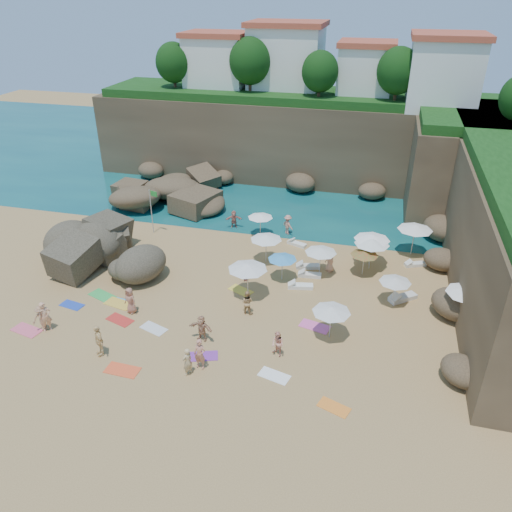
% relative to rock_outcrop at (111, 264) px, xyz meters
% --- Properties ---
extents(ground, '(120.00, 120.00, 0.00)m').
position_rel_rock_outcrop_xyz_m(ground, '(8.98, -2.60, 0.00)').
color(ground, tan).
rests_on(ground, ground).
extents(seawater, '(120.00, 120.00, 0.00)m').
position_rel_rock_outcrop_xyz_m(seawater, '(8.98, 27.40, 0.00)').
color(seawater, '#0C4751').
rests_on(seawater, ground).
extents(cliff_back, '(44.00, 8.00, 8.00)m').
position_rel_rock_outcrop_xyz_m(cliff_back, '(10.98, 22.40, 4.00)').
color(cliff_back, brown).
rests_on(cliff_back, ground).
extents(cliff_corner, '(10.00, 12.00, 8.00)m').
position_rel_rock_outcrop_xyz_m(cliff_corner, '(25.98, 17.40, 4.00)').
color(cliff_corner, brown).
rests_on(cliff_corner, ground).
extents(rock_promontory, '(12.00, 7.00, 2.00)m').
position_rel_rock_outcrop_xyz_m(rock_promontory, '(-2.02, 13.40, 0.00)').
color(rock_promontory, brown).
rests_on(rock_promontory, ground).
extents(clifftop_buildings, '(28.48, 9.48, 7.00)m').
position_rel_rock_outcrop_xyz_m(clifftop_buildings, '(11.95, 23.19, 11.24)').
color(clifftop_buildings, white).
rests_on(clifftop_buildings, cliff_back).
extents(clifftop_trees, '(35.60, 23.82, 4.40)m').
position_rel_rock_outcrop_xyz_m(clifftop_trees, '(13.76, 16.91, 11.26)').
color(clifftop_trees, '#11380F').
rests_on(clifftop_trees, ground).
extents(marina_masts, '(3.10, 0.10, 6.00)m').
position_rel_rock_outcrop_xyz_m(marina_masts, '(-7.52, 27.40, 3.00)').
color(marina_masts, white).
rests_on(marina_masts, ground).
extents(rock_outcrop, '(8.54, 7.61, 2.81)m').
position_rel_rock_outcrop_xyz_m(rock_outcrop, '(0.00, 0.00, 0.00)').
color(rock_outcrop, brown).
rests_on(rock_outcrop, ground).
extents(flag_pole, '(0.73, 0.26, 3.80)m').
position_rel_rock_outcrop_xyz_m(flag_pole, '(0.93, 5.71, 2.43)').
color(flag_pole, silver).
rests_on(flag_pole, ground).
extents(parasol_0, '(2.34, 2.34, 2.21)m').
position_rel_rock_outcrop_xyz_m(parasol_0, '(11.01, 3.27, 2.03)').
color(parasol_0, silver).
rests_on(parasol_0, ground).
extents(parasol_1, '(2.04, 2.04, 1.93)m').
position_rel_rock_outcrop_xyz_m(parasol_1, '(9.54, 7.43, 1.77)').
color(parasol_1, silver).
rests_on(parasol_1, ground).
extents(parasol_2, '(2.61, 2.61, 2.47)m').
position_rel_rock_outcrop_xyz_m(parasol_2, '(21.53, 7.21, 2.26)').
color(parasol_2, silver).
rests_on(parasol_2, ground).
extents(parasol_3, '(2.60, 2.60, 2.46)m').
position_rel_rock_outcrop_xyz_m(parasol_3, '(18.49, 4.76, 2.25)').
color(parasol_3, silver).
rests_on(parasol_3, ground).
extents(parasol_4, '(2.49, 2.49, 2.36)m').
position_rel_rock_outcrop_xyz_m(parasol_4, '(18.52, 4.17, 2.16)').
color(parasol_4, silver).
rests_on(parasol_4, ground).
extents(parasol_5, '(2.61, 2.61, 2.46)m').
position_rel_rock_outcrop_xyz_m(parasol_5, '(10.93, -1.54, 2.26)').
color(parasol_5, silver).
rests_on(parasol_5, ground).
extents(parasol_6, '(1.97, 1.97, 1.86)m').
position_rel_rock_outcrop_xyz_m(parasol_6, '(18.10, 3.19, 1.71)').
color(parasol_6, silver).
rests_on(parasol_6, ground).
extents(parasol_7, '(2.25, 2.25, 2.12)m').
position_rel_rock_outcrop_xyz_m(parasol_7, '(15.13, 2.43, 1.95)').
color(parasol_7, silver).
rests_on(parasol_7, ground).
extents(parasol_8, '(2.63, 2.63, 2.49)m').
position_rel_rock_outcrop_xyz_m(parasol_8, '(24.40, -1.10, 2.28)').
color(parasol_8, silver).
rests_on(parasol_8, ground).
extents(parasol_9, '(2.25, 2.25, 2.13)m').
position_rel_rock_outcrop_xyz_m(parasol_9, '(16.71, -4.58, 1.95)').
color(parasol_9, silver).
rests_on(parasol_9, ground).
extents(parasol_10, '(2.01, 2.01, 1.90)m').
position_rel_rock_outcrop_xyz_m(parasol_10, '(12.67, 1.12, 1.75)').
color(parasol_10, silver).
rests_on(parasol_10, ground).
extents(parasol_11, '(2.05, 2.05, 1.93)m').
position_rel_rock_outcrop_xyz_m(parasol_11, '(20.23, -0.08, 1.78)').
color(parasol_11, silver).
rests_on(parasol_11, ground).
extents(lounger_0, '(1.81, 1.01, 0.27)m').
position_rel_rock_outcrop_xyz_m(lounger_0, '(14.20, 3.08, 0.13)').
color(lounger_0, silver).
rests_on(lounger_0, ground).
extents(lounger_1, '(1.64, 1.05, 0.24)m').
position_rel_rock_outcrop_xyz_m(lounger_1, '(12.78, 6.44, 0.12)').
color(lounger_1, white).
rests_on(lounger_1, ground).
extents(lounger_2, '(1.61, 1.09, 0.24)m').
position_rel_rock_outcrop_xyz_m(lounger_2, '(21.80, 5.39, 0.12)').
color(lounger_2, silver).
rests_on(lounger_2, ground).
extents(lounger_3, '(1.79, 0.88, 0.27)m').
position_rel_rock_outcrop_xyz_m(lounger_3, '(14.14, 0.29, 0.13)').
color(lounger_3, white).
rests_on(lounger_3, ground).
extents(lounger_4, '(1.67, 0.69, 0.25)m').
position_rel_rock_outcrop_xyz_m(lounger_4, '(14.51, 1.93, 0.13)').
color(lounger_4, silver).
rests_on(lounger_4, ground).
extents(lounger_5, '(1.92, 1.73, 0.30)m').
position_rel_rock_outcrop_xyz_m(lounger_5, '(20.90, 0.52, 0.15)').
color(lounger_5, silver).
rests_on(lounger_5, ground).
extents(towel_0, '(1.66, 1.03, 0.03)m').
position_rel_rock_outcrop_xyz_m(towel_0, '(0.20, -5.45, 0.01)').
color(towel_0, '#2244B7').
rests_on(towel_0, ground).
extents(towel_1, '(2.00, 1.29, 0.03)m').
position_rel_rock_outcrop_xyz_m(towel_1, '(-0.95, -8.47, 0.02)').
color(towel_1, '#E55970').
rests_on(towel_1, ground).
extents(towel_2, '(1.88, 0.99, 0.03)m').
position_rel_rock_outcrop_xyz_m(towel_2, '(6.28, -10.24, 0.02)').
color(towel_2, '#FF5428').
rests_on(towel_2, ground).
extents(towel_3, '(2.07, 1.53, 0.03)m').
position_rel_rock_outcrop_xyz_m(towel_3, '(1.53, -3.96, 0.02)').
color(towel_3, green).
rests_on(towel_3, ground).
extents(towel_4, '(2.03, 1.30, 0.03)m').
position_rel_rock_outcrop_xyz_m(towel_4, '(3.06, -4.54, 0.02)').
color(towel_4, gold).
rests_on(towel_4, ground).
extents(towel_5, '(1.83, 1.32, 0.03)m').
position_rel_rock_outcrop_xyz_m(towel_5, '(6.37, -6.42, 0.01)').
color(towel_5, silver).
rests_on(towel_5, ground).
extents(towel_6, '(1.85, 1.33, 0.03)m').
position_rel_rock_outcrop_xyz_m(towel_6, '(10.10, -8.08, 0.01)').
color(towel_6, purple).
rests_on(towel_6, ground).
extents(towel_7, '(1.88, 1.33, 0.03)m').
position_rel_rock_outcrop_xyz_m(towel_7, '(3.97, -6.14, 0.02)').
color(towel_7, red).
rests_on(towel_7, ground).
extents(towel_8, '(1.55, 0.92, 0.03)m').
position_rel_rock_outcrop_xyz_m(towel_8, '(2.67, -4.27, 0.01)').
color(towel_8, '#2A98E2').
rests_on(towel_8, ground).
extents(towel_9, '(1.98, 1.31, 0.03)m').
position_rel_rock_outcrop_xyz_m(towel_9, '(15.74, -3.79, 0.02)').
color(towel_9, '#E85AA9').
rests_on(towel_9, ground).
extents(towel_10, '(1.73, 1.26, 0.03)m').
position_rel_rock_outcrop_xyz_m(towel_10, '(17.63, -10.08, 0.01)').
color(towel_10, orange).
rests_on(towel_10, ground).
extents(towel_11, '(2.01, 1.56, 0.03)m').
position_rel_rock_outcrop_xyz_m(towel_11, '(2.17, -1.01, 0.02)').
color(towel_11, '#31AC6A').
rests_on(towel_11, ground).
extents(towel_12, '(1.86, 1.46, 0.03)m').
position_rel_rock_outcrop_xyz_m(towel_12, '(10.28, -1.04, 0.01)').
color(towel_12, gold).
rests_on(towel_12, ground).
extents(towel_13, '(1.81, 1.21, 0.03)m').
position_rel_rock_outcrop_xyz_m(towel_13, '(14.30, -8.63, 0.01)').
color(towel_13, white).
rests_on(towel_13, ground).
extents(person_stand_0, '(0.82, 0.84, 1.95)m').
position_rel_rock_outcrop_xyz_m(person_stand_0, '(0.29, -8.13, 0.97)').
color(person_stand_0, '#E3A077').
rests_on(person_stand_0, ground).
extents(person_stand_1, '(0.85, 0.70, 1.62)m').
position_rel_rock_outcrop_xyz_m(person_stand_1, '(11.39, -3.43, 0.81)').
color(person_stand_1, tan).
rests_on(person_stand_1, ground).
extents(person_stand_2, '(1.13, 1.04, 1.69)m').
position_rel_rock_outcrop_xyz_m(person_stand_2, '(11.67, 8.23, 0.85)').
color(person_stand_2, tan).
rests_on(person_stand_2, ground).
extents(person_stand_3, '(0.48, 0.91, 1.48)m').
position_rel_rock_outcrop_xyz_m(person_stand_3, '(10.24, 0.35, 0.74)').
color(person_stand_3, '#A25F51').
rests_on(person_stand_3, ground).
extents(person_stand_4, '(0.89, 0.93, 1.71)m').
position_rel_rock_outcrop_xyz_m(person_stand_4, '(15.75, 3.08, 0.86)').
color(person_stand_4, tan).
rests_on(person_stand_4, ground).
extents(person_stand_5, '(1.45, 0.82, 1.51)m').
position_rel_rock_outcrop_xyz_m(person_stand_5, '(7.00, 8.39, 0.75)').
color(person_stand_5, '#BF6F5F').
rests_on(person_stand_5, ground).
extents(person_stand_6, '(0.64, 0.73, 1.68)m').
position_rel_rock_outcrop_xyz_m(person_stand_6, '(9.83, -9.61, 0.84)').
color(person_stand_6, tan).
rests_on(person_stand_6, ground).
extents(person_lie_0, '(1.84, 1.96, 0.44)m').
position_rel_rock_outcrop_xyz_m(person_lie_0, '(0.06, -8.14, 0.22)').
color(person_lie_0, '#A67653').
rests_on(person_lie_0, ground).
extents(person_lie_1, '(2.08, 2.15, 0.46)m').
position_rel_rock_outcrop_xyz_m(person_lie_1, '(4.50, -9.32, 0.23)').
color(person_lie_1, '#FAD38E').
rests_on(person_lie_1, ground).
extents(person_lie_2, '(1.37, 1.93, 0.46)m').
position_rel_rock_outcrop_xyz_m(person_lie_2, '(4.31, -5.19, 0.23)').
color(person_lie_2, '#A26951').
rests_on(person_lie_2, ground).
extents(person_lie_3, '(1.73, 1.83, 0.43)m').
position_rel_rock_outcrop_xyz_m(person_lie_3, '(9.55, -6.66, 0.21)').
color(person_lie_3, tan).
rests_on(person_lie_3, ground).
extents(person_lie_4, '(0.82, 1.87, 0.43)m').
position_rel_rock_outcrop_xyz_m(person_lie_4, '(10.30, -8.99, 0.22)').
color(person_lie_4, tan).
rests_on(person_lie_4, ground).
extents(person_lie_5, '(1.49, 1.69, 0.58)m').
position_rel_rock_outcrop_xyz_m(person_lie_5, '(14.11, -6.97, 0.29)').
color(person_lie_5, '#EAA085').
rests_on(person_lie_5, ground).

